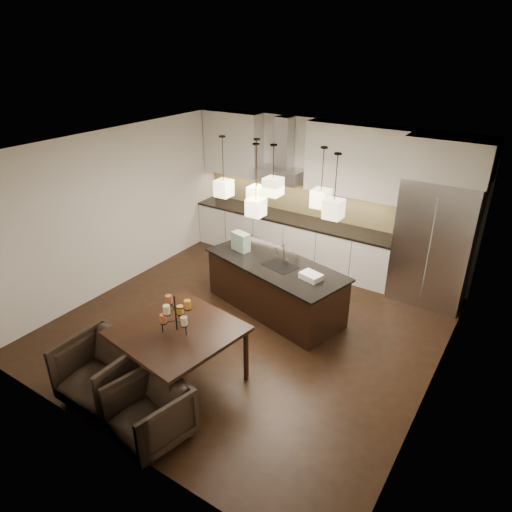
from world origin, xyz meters
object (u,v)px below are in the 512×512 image
Objects in this scene: island_body at (275,287)px; armchair_left at (102,371)px; dining_table at (180,356)px; armchair_right at (150,413)px; refrigerator at (434,242)px.

armchair_left is (-0.72, -2.96, 0.00)m from island_body.
armchair_left is at bearing -120.48° from dining_table.
island_body is at bearing 106.81° from armchair_right.
refrigerator is 2.72× the size of armchair_right.
refrigerator is at bearing 82.20° from armchair_right.
refrigerator is at bearing 69.87° from dining_table.
dining_table is 0.95m from armchair_right.
refrigerator reaches higher than island_body.
refrigerator is 4.53m from dining_table.
refrigerator is 2.74m from island_body.
armchair_right is (0.95, -0.14, -0.05)m from armchair_left.
armchair_left reaches higher than island_body.
dining_table is at bearing 50.64° from armchair_left.
armchair_right is at bearing -60.43° from dining_table.
refrigerator is at bearing 54.78° from island_body.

